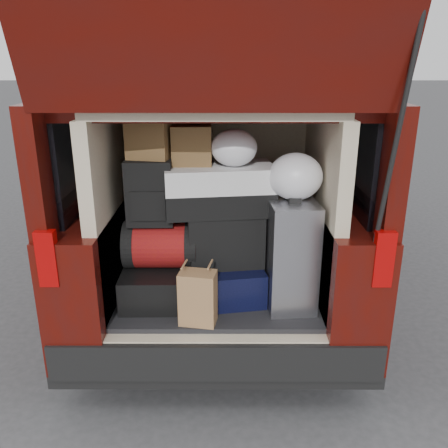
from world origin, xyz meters
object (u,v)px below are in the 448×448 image
Objects in this scene: silver_roller at (289,252)px; red_duffel at (161,244)px; navy_hardshell at (227,278)px; twotone_duffel at (219,189)px; black_soft_case at (225,238)px; backpack at (150,193)px; black_hardshell at (155,281)px; kraft_bag at (198,298)px.

silver_roller is 1.50× the size of red_duffel.
twotone_duffel reaches higher than navy_hardshell.
black_soft_case is 1.19× the size of backpack.
red_duffel is (0.04, 0.01, 0.25)m from black_hardshell.
twotone_duffel is at bearing 142.96° from black_soft_case.
black_hardshell is at bearing -179.95° from twotone_duffel.
twotone_duffel is (0.12, 0.37, 0.54)m from kraft_bag.
backpack is at bearing -111.12° from black_hardshell.
kraft_bag is at bearing -48.50° from black_hardshell.
navy_hardshell is 0.28m from black_soft_case.
backpack reaches higher than twotone_duffel.
twotone_duffel is at bearing 152.37° from navy_hardshell.
backpack is at bearing 172.99° from silver_roller.
backpack is (-0.46, -0.05, 0.58)m from navy_hardshell.
black_hardshell is at bearing 68.23° from backpack.
twotone_duffel is (0.36, 0.05, 0.34)m from red_duffel.
black_hardshell is 0.80× the size of silver_roller.
silver_roller is at bearing -4.11° from backpack.
black_soft_case is at bearing -36.44° from twotone_duffel.
navy_hardshell is (0.45, 0.04, 0.00)m from black_hardshell.
black_hardshell is 0.86m from silver_roller.
silver_roller is at bearing -21.35° from twotone_duffel.
navy_hardshell is 0.45m from silver_roller.
kraft_bag is 0.82× the size of backpack.
twotone_duffel is (-0.42, 0.10, 0.36)m from silver_roller.
kraft_bag is 0.72× the size of red_duffel.
black_hardshell is 0.72m from twotone_duffel.
kraft_bag is at bearing -124.64° from navy_hardshell.
kraft_bag is 0.69× the size of black_soft_case.
kraft_bag is 0.49× the size of twotone_duffel.
black_hardshell is 0.52m from black_soft_case.
red_duffel is at bearing 179.86° from twotone_duffel.
navy_hardshell is at bearing 74.78° from kraft_bag.
backpack reaches higher than red_duffel.
black_hardshell is 0.43m from kraft_bag.
black_soft_case is at bearing 4.03° from red_duffel.
silver_roller is (0.38, -0.09, 0.22)m from navy_hardshell.
twotone_duffel reaches higher than kraft_bag.
black_soft_case is (-0.01, -0.00, 0.27)m from navy_hardshell.
backpack is 0.60× the size of twotone_duffel.
backpack is (-0.05, -0.02, 0.34)m from red_duffel.
navy_hardshell is at bearing 5.39° from black_soft_case.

